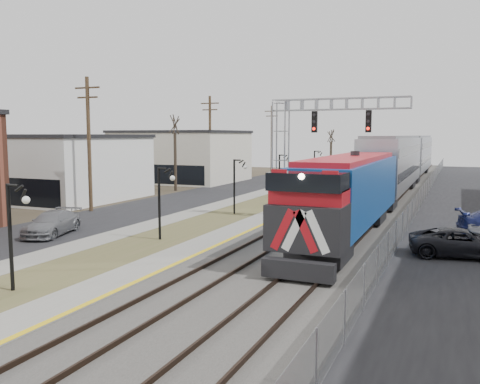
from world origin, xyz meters
The scene contains 17 objects.
street_west centered at (-11.50, 35.00, 0.02)m, with size 7.00×120.00×0.04m, color black.
sidewalk centered at (-7.00, 35.00, 0.04)m, with size 2.00×120.00×0.08m, color gray.
grass_median centered at (-4.00, 35.00, 0.03)m, with size 4.00×120.00×0.06m, color #4F512B.
platform centered at (-1.00, 35.00, 0.12)m, with size 2.00×120.00×0.24m, color gray.
ballast_bed centered at (4.00, 35.00, 0.10)m, with size 8.00×120.00×0.20m, color #595651.
platform_edge centered at (-0.12, 35.00, 0.24)m, with size 0.24×120.00×0.01m, color gold.
track_near centered at (2.00, 35.00, 0.28)m, with size 1.58×120.00×0.15m.
track_far centered at (5.50, 35.00, 0.28)m, with size 1.58×120.00×0.15m.
train centered at (5.50, 45.50, 2.88)m, with size 3.00×63.05×5.33m.
signal_gantry centered at (1.22, 27.99, 5.59)m, with size 9.00×1.07×8.15m.
lampposts centered at (-4.00, 18.29, 2.00)m, with size 0.14×62.14×4.00m.
utility_poles centered at (-14.50, 25.00, 5.00)m, with size 0.28×80.28×10.00m.
fence centered at (8.20, 35.00, 0.80)m, with size 0.04×120.00×1.60m, color gray.
buildings_west centered at (-21.00, 24.21, 3.01)m, with size 14.00×67.00×7.00m.
bare_trees centered at (-12.66, 38.91, 2.70)m, with size 12.30×42.30×5.95m.
car_lot_c centered at (11.18, 20.29, 0.66)m, with size 2.21×4.78×1.33m, color black.
car_street_b centered at (-10.44, 16.74, 0.67)m, with size 1.87×4.60×1.34m, color slate.
Camera 1 is at (10.87, -5.33, 5.73)m, focal length 38.00 mm.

